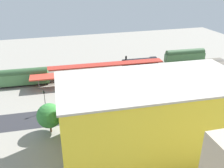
% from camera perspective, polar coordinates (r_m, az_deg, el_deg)
% --- Properties ---
extents(ground_plane, '(179.84, 179.84, 0.00)m').
position_cam_1_polar(ground_plane, '(78.40, 2.58, -3.50)').
color(ground_plane, gray).
rests_on(ground_plane, ground).
extents(rail_bed, '(112.97, 19.87, 0.01)m').
position_cam_1_polar(rail_bed, '(98.29, -1.60, 2.46)').
color(rail_bed, '#665E54').
rests_on(rail_bed, ground).
extents(street_asphalt, '(112.71, 14.60, 0.01)m').
position_cam_1_polar(street_asphalt, '(73.49, 4.04, -5.56)').
color(street_asphalt, '#2D2D33').
rests_on(street_asphalt, ground).
extents(track_rails, '(112.26, 13.45, 0.12)m').
position_cam_1_polar(track_rails, '(98.23, -1.61, 2.56)').
color(track_rails, '#9E9EA8').
rests_on(track_rails, ground).
extents(platform_canopy_near, '(54.81, 7.91, 4.39)m').
position_cam_1_polar(platform_canopy_near, '(88.73, -0.57, 2.89)').
color(platform_canopy_near, '#C63D2D').
rests_on(platform_canopy_near, ground).
extents(platform_canopy_far, '(47.72, 6.48, 4.45)m').
position_cam_1_polar(platform_canopy_far, '(95.21, -2.16, 4.42)').
color(platform_canopy_far, '#A82D23').
rests_on(platform_canopy_far, ground).
extents(locomotive, '(16.37, 3.55, 5.11)m').
position_cam_1_polar(locomotive, '(105.41, 6.72, 4.90)').
color(locomotive, black).
rests_on(locomotive, ground).
extents(passenger_coach, '(18.23, 4.00, 5.88)m').
position_cam_1_polar(passenger_coach, '(114.16, 16.32, 6.25)').
color(passenger_coach, black).
rests_on(passenger_coach, ground).
extents(freight_coach_far, '(17.09, 3.81, 6.18)m').
position_cam_1_polar(freight_coach_far, '(91.88, -19.53, 1.60)').
color(freight_coach_far, black).
rests_on(freight_coach_far, ground).
extents(parked_car_0, '(4.22, 1.94, 1.81)m').
position_cam_1_polar(parked_car_0, '(88.83, 21.28, -1.18)').
color(parked_car_0, black).
rests_on(parked_car_0, ground).
extents(parked_car_1, '(4.48, 1.81, 1.56)m').
position_cam_1_polar(parked_car_1, '(85.05, 17.49, -1.82)').
color(parked_car_1, black).
rests_on(parked_car_1, ground).
extents(parked_car_2, '(4.63, 1.90, 1.73)m').
position_cam_1_polar(parked_car_2, '(81.66, 12.88, -2.33)').
color(parked_car_2, black).
rests_on(parked_car_2, ground).
extents(parked_car_3, '(4.62, 1.97, 1.68)m').
position_cam_1_polar(parked_car_3, '(78.12, 8.53, -3.24)').
color(parked_car_3, black).
rests_on(parked_car_3, ground).
extents(parked_car_4, '(4.17, 1.92, 1.68)m').
position_cam_1_polar(parked_car_4, '(76.26, 3.66, -3.74)').
color(parked_car_4, black).
rests_on(parked_car_4, ground).
extents(parked_car_5, '(4.51, 1.86, 1.64)m').
position_cam_1_polar(parked_car_5, '(74.04, -0.93, -4.61)').
color(parked_car_5, black).
rests_on(parked_car_5, ground).
extents(parked_car_6, '(4.75, 2.01, 1.60)m').
position_cam_1_polar(parked_car_6, '(72.71, -6.59, -5.37)').
color(parked_car_6, black).
rests_on(parked_car_6, ground).
extents(parked_car_7, '(4.83, 1.86, 1.63)m').
position_cam_1_polar(parked_car_7, '(72.62, -12.21, -5.84)').
color(parked_car_7, black).
rests_on(parked_car_7, ground).
extents(construction_building, '(39.45, 20.36, 15.87)m').
position_cam_1_polar(construction_building, '(55.32, 8.76, -7.11)').
color(construction_building, yellow).
rests_on(construction_building, ground).
extents(construction_roof_slab, '(40.08, 20.99, 0.40)m').
position_cam_1_polar(construction_roof_slab, '(51.60, 9.33, 0.64)').
color(construction_roof_slab, '#B7B2A8').
rests_on(construction_roof_slab, construction_building).
extents(box_truck_0, '(8.73, 3.11, 3.14)m').
position_cam_1_polar(box_truck_0, '(75.03, 12.85, -4.12)').
color(box_truck_0, black).
rests_on(box_truck_0, ground).
extents(street_tree_0, '(4.80, 4.80, 7.14)m').
position_cam_1_polar(street_tree_0, '(69.89, 10.57, -3.20)').
color(street_tree_0, brown).
rests_on(street_tree_0, ground).
extents(street_tree_1, '(4.19, 4.19, 6.97)m').
position_cam_1_polar(street_tree_1, '(71.35, 14.29, -2.87)').
color(street_tree_1, brown).
rests_on(street_tree_1, ground).
extents(street_tree_2, '(5.07, 5.07, 7.07)m').
position_cam_1_polar(street_tree_2, '(66.43, 3.44, -4.54)').
color(street_tree_2, brown).
rests_on(street_tree_2, ground).
extents(street_tree_3, '(6.05, 6.05, 7.95)m').
position_cam_1_polar(street_tree_3, '(75.50, 19.08, -1.88)').
color(street_tree_3, brown).
rests_on(street_tree_3, ground).
extents(street_tree_4, '(6.08, 6.08, 7.67)m').
position_cam_1_polar(street_tree_4, '(62.81, -14.12, -7.03)').
color(street_tree_4, brown).
rests_on(street_tree_4, ground).
extents(street_tree_5, '(5.10, 5.10, 8.15)m').
position_cam_1_polar(street_tree_5, '(78.14, 21.57, -0.85)').
color(street_tree_5, brown).
rests_on(street_tree_5, ground).
extents(traffic_light, '(0.50, 0.36, 6.71)m').
position_cam_1_polar(traffic_light, '(72.01, -15.14, -3.07)').
color(traffic_light, '#333333').
rests_on(traffic_light, ground).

